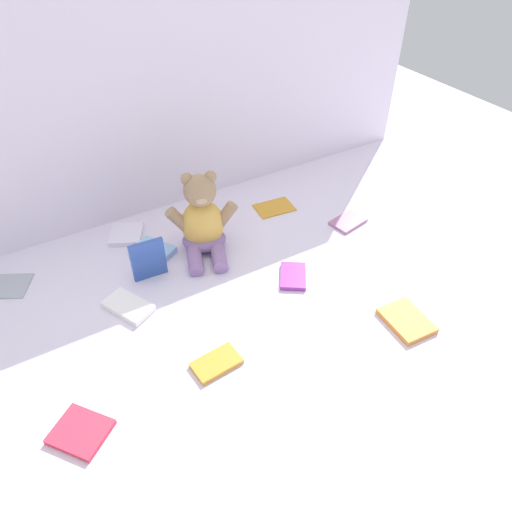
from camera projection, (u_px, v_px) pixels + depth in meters
The scene contains 14 objects.
ground_plane at pixel (246, 260), 1.43m from camera, with size 3.20×3.20×0.00m, color silver.
backdrop_drape at pixel (178, 90), 1.45m from camera, with size 1.80×0.03×0.76m, color white.
teddy_bear at pixel (203, 223), 1.41m from camera, with size 0.21×0.22×0.26m.
book_case_0 at pixel (148, 260), 1.34m from camera, with size 0.10×0.01×0.12m, color #3151A8.
book_case_1 at pixel (293, 276), 1.36m from camera, with size 0.07×0.11×0.01m, color purple.
book_case_2 at pixel (348, 222), 1.57m from camera, with size 0.08×0.11×0.01m, color #A86A97.
book_case_3 at pixel (274, 207), 1.63m from camera, with size 0.09×0.13×0.01m, color orange.
book_case_4 at pixel (153, 251), 1.45m from camera, with size 0.09×0.12×0.02m, color #87B7E3.
book_case_5 at pixel (216, 363), 1.13m from camera, with size 0.07×0.11×0.01m, color orange.
book_case_6 at pixel (406, 320), 1.23m from camera, with size 0.10×0.13×0.02m, color orange.
book_case_7 at pixel (128, 306), 1.27m from camera, with size 0.07×0.13×0.02m, color white.
book_case_8 at pixel (8, 285), 1.34m from camera, with size 0.10×0.11×0.01m, color #9AA2AB.
book_case_9 at pixel (81, 432), 1.00m from camera, with size 0.10×0.11×0.01m, color #DB2D45.
book_case_10 at pixel (126, 234), 1.51m from camera, with size 0.10×0.11×0.02m, color white.
Camera 1 is at (-0.52, -0.95, 0.93)m, focal length 33.58 mm.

